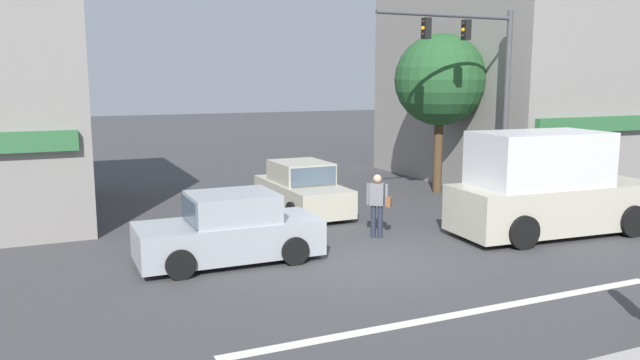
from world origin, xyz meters
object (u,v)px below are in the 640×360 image
object	(u,v)px
utility_pole_far_right	(450,73)
box_truck_parked_curbside	(548,188)
street_tree	(440,80)
traffic_light_mast	(483,76)
sedan_approaching_near	(302,190)
pedestrian_mid_crossing	(378,202)
sedan_crossing_center	(229,231)

from	to	relation	value
utility_pole_far_right	box_truck_parked_curbside	xyz separation A→B (m)	(-2.52, -8.02, -3.07)
street_tree	utility_pole_far_right	size ratio (longest dim) A/B	0.68
traffic_light_mast	sedan_approaching_near	size ratio (longest dim) A/B	1.50
utility_pole_far_right	traffic_light_mast	distance (m)	5.07
pedestrian_mid_crossing	box_truck_parked_curbside	bearing A→B (deg)	-19.51
street_tree	traffic_light_mast	size ratio (longest dim) A/B	0.92
traffic_light_mast	pedestrian_mid_crossing	distance (m)	6.01
sedan_approaching_near	box_truck_parked_curbside	size ratio (longest dim) A/B	0.72
utility_pole_far_right	traffic_light_mast	bearing A→B (deg)	-114.46
sedan_approaching_near	sedan_crossing_center	xyz separation A→B (m)	(-3.49, -4.17, 0.00)
utility_pole_far_right	sedan_crossing_center	bearing A→B (deg)	-147.33
traffic_light_mast	pedestrian_mid_crossing	bearing A→B (deg)	-158.19
sedan_approaching_near	sedan_crossing_center	distance (m)	5.43
street_tree	utility_pole_far_right	xyz separation A→B (m)	(1.59, 1.62, 0.28)
street_tree	pedestrian_mid_crossing	bearing A→B (deg)	-136.95
sedan_crossing_center	pedestrian_mid_crossing	xyz separation A→B (m)	(4.12, 0.50, 0.24)
street_tree	box_truck_parked_curbside	size ratio (longest dim) A/B	0.99
street_tree	pedestrian_mid_crossing	world-z (taller)	street_tree
street_tree	box_truck_parked_curbside	world-z (taller)	street_tree
traffic_light_mast	sedan_crossing_center	xyz separation A→B (m)	(-8.82, -2.39, -3.46)
utility_pole_far_right	sedan_approaching_near	size ratio (longest dim) A/B	2.03
sedan_approaching_near	pedestrian_mid_crossing	world-z (taller)	pedestrian_mid_crossing
sedan_approaching_near	pedestrian_mid_crossing	bearing A→B (deg)	-80.29
sedan_crossing_center	pedestrian_mid_crossing	bearing A→B (deg)	6.96
street_tree	traffic_light_mast	world-z (taller)	traffic_light_mast
street_tree	traffic_light_mast	distance (m)	3.04
traffic_light_mast	sedan_crossing_center	world-z (taller)	traffic_light_mast
sedan_approaching_near	pedestrian_mid_crossing	xyz separation A→B (m)	(0.63, -3.66, 0.24)
traffic_light_mast	sedan_crossing_center	bearing A→B (deg)	-164.87
pedestrian_mid_crossing	traffic_light_mast	bearing A→B (deg)	21.81
utility_pole_far_right	traffic_light_mast	world-z (taller)	utility_pole_far_right
street_tree	sedan_crossing_center	bearing A→B (deg)	-150.05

